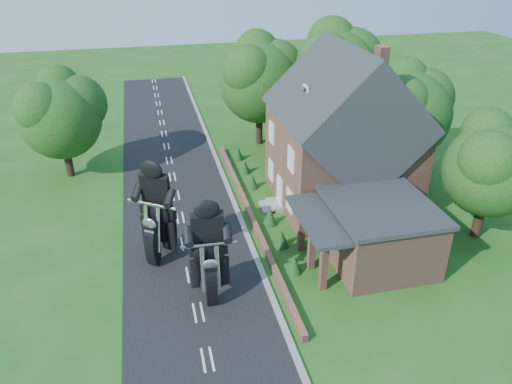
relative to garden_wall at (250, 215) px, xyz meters
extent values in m
plane|color=#1F5016|center=(-4.30, -5.00, -0.20)|extent=(120.00, 120.00, 0.00)
cube|color=black|center=(-4.30, -5.00, -0.19)|extent=(7.00, 80.00, 0.02)
cube|color=gray|center=(-0.65, -5.00, -0.14)|extent=(0.30, 80.00, 0.12)
cube|color=#8E5C48|center=(0.00, 0.00, 0.00)|extent=(0.30, 22.00, 0.40)
cube|color=#8E5C48|center=(6.20, 1.00, 2.80)|extent=(8.00, 8.00, 6.00)
cube|color=#25282C|center=(6.20, 1.00, 5.80)|extent=(8.48, 8.64, 8.48)
cube|color=#8E5C48|center=(8.20, 1.00, 9.00)|extent=(0.60, 0.90, 1.60)
cube|color=white|center=(3.60, 1.00, 7.30)|extent=(0.12, 0.80, 0.90)
cube|color=black|center=(3.54, 1.00, 7.30)|extent=(0.04, 0.55, 0.65)
cube|color=white|center=(2.14, 1.00, 0.85)|extent=(0.10, 1.10, 2.10)
cube|color=gray|center=(1.80, 1.00, -0.05)|extent=(0.80, 1.60, 0.30)
cube|color=gray|center=(1.30, 1.00, -0.12)|extent=(0.80, 1.60, 0.15)
cube|color=white|center=(2.14, -1.20, 1.40)|extent=(0.10, 1.10, 1.40)
cube|color=black|center=(2.12, -1.20, 1.40)|extent=(0.04, 0.92, 1.22)
cube|color=white|center=(2.14, 3.20, 1.40)|extent=(0.10, 1.10, 1.40)
cube|color=black|center=(2.12, 3.20, 1.40)|extent=(0.04, 0.92, 1.22)
cube|color=white|center=(2.14, -1.20, 4.10)|extent=(0.10, 1.10, 1.40)
cube|color=black|center=(2.12, -1.20, 4.10)|extent=(0.04, 0.92, 1.22)
cube|color=white|center=(2.14, 3.20, 4.10)|extent=(0.10, 1.10, 1.40)
cube|color=black|center=(2.12, 3.20, 4.10)|extent=(0.04, 0.92, 1.22)
cube|color=#8E5C48|center=(5.70, -5.80, 1.40)|extent=(5.00, 5.60, 3.20)
cube|color=#25282C|center=(5.70, -5.80, 3.12)|extent=(5.30, 5.94, 0.24)
cube|color=#25282C|center=(2.60, -5.80, 2.75)|extent=(2.60, 5.32, 0.22)
cube|color=#8E5C48|center=(2.00, -7.60, 1.20)|extent=(0.35, 0.35, 2.80)
cube|color=#8E5C48|center=(2.00, -5.80, 1.20)|extent=(0.35, 0.35, 2.80)
cube|color=#8E5C48|center=(2.00, -4.00, 1.20)|extent=(0.35, 0.35, 2.80)
cylinder|color=black|center=(12.70, -5.00, 1.20)|extent=(0.56, 0.56, 2.80)
sphere|color=#194112|center=(12.70, -5.00, 4.03)|extent=(5.20, 5.20, 5.20)
sphere|color=#194112|center=(13.87, -4.48, 4.81)|extent=(3.74, 3.74, 3.74)
sphere|color=#194112|center=(11.79, -5.78, 5.07)|extent=(3.22, 3.22, 3.22)
sphere|color=#194112|center=(12.80, -3.96, 5.85)|extent=(2.86, 2.86, 2.86)
cylinder|color=black|center=(12.20, 3.50, 1.30)|extent=(0.56, 0.56, 3.00)
sphere|color=#194112|center=(12.20, 3.50, 4.45)|extent=(6.00, 6.00, 6.00)
sphere|color=#194112|center=(13.55, 4.10, 5.35)|extent=(4.32, 4.32, 4.32)
sphere|color=#194112|center=(11.15, 2.60, 5.65)|extent=(3.72, 3.72, 3.72)
sphere|color=#194112|center=(12.30, 4.70, 6.55)|extent=(3.30, 3.30, 3.30)
cylinder|color=black|center=(9.70, 11.00, 1.60)|extent=(0.56, 0.56, 3.60)
sphere|color=#194112|center=(9.70, 11.00, 5.38)|extent=(7.20, 7.20, 7.20)
sphere|color=#194112|center=(11.32, 11.72, 6.46)|extent=(5.18, 5.18, 5.18)
sphere|color=#194112|center=(8.44, 9.92, 6.82)|extent=(4.46, 4.46, 4.46)
sphere|color=#194112|center=(9.80, 12.44, 7.90)|extent=(3.96, 3.96, 3.96)
cylinder|color=black|center=(3.70, 12.00, 1.50)|extent=(0.56, 0.56, 3.40)
sphere|color=#194112|center=(3.70, 12.00, 4.96)|extent=(6.40, 6.40, 6.40)
sphere|color=#194112|center=(5.14, 12.64, 5.92)|extent=(4.61, 4.61, 4.61)
sphere|color=#194112|center=(2.58, 11.04, 6.24)|extent=(3.97, 3.97, 3.97)
sphere|color=#194112|center=(3.80, 13.28, 7.20)|extent=(3.52, 3.52, 3.52)
cylinder|color=black|center=(-11.30, 9.00, 1.20)|extent=(0.56, 0.56, 2.80)
sphere|color=#194112|center=(-11.30, 9.00, 4.14)|extent=(5.60, 5.60, 5.60)
sphere|color=#194112|center=(-10.04, 9.56, 4.98)|extent=(4.03, 4.03, 4.03)
sphere|color=#194112|center=(-12.28, 8.16, 5.26)|extent=(3.47, 3.47, 3.47)
sphere|color=#194112|center=(-11.20, 10.12, 6.10)|extent=(3.08, 3.08, 3.08)
cone|color=#133C15|center=(1.00, -6.00, 0.35)|extent=(0.90, 0.90, 1.10)
cone|color=#133C15|center=(1.00, -3.50, 0.35)|extent=(0.90, 0.90, 1.10)
cone|color=#133C15|center=(1.00, -1.00, 0.35)|extent=(0.90, 0.90, 1.10)
cone|color=#133C15|center=(1.00, 4.00, 0.35)|extent=(0.90, 0.90, 1.10)
cone|color=#133C15|center=(1.00, 6.50, 0.35)|extent=(0.90, 0.90, 1.10)
cone|color=#133C15|center=(1.00, 9.00, 0.35)|extent=(0.90, 0.90, 1.10)
camera|label=1|loc=(-5.77, -26.31, 15.75)|focal=35.00mm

